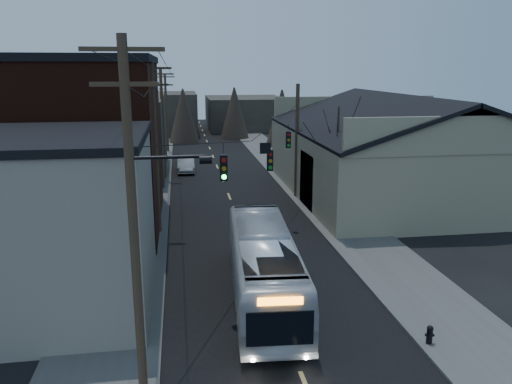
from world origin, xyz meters
The scene contains 14 objects.
road_surface centered at (0.00, 30.00, 0.01)m, with size 9.00×110.00×0.02m, color black.
sidewalk_left centered at (-6.50, 30.00, 0.06)m, with size 4.00×110.00×0.12m, color #474744.
sidewalk_right centered at (6.50, 30.00, 0.06)m, with size 4.00×110.00×0.12m, color #474744.
building_clapboard centered at (-9.00, 9.00, 3.50)m, with size 8.00×8.00×7.00m, color slate.
building_brick centered at (-10.00, 20.00, 5.00)m, with size 10.00×12.00×10.00m, color black.
building_left_far centered at (-9.50, 36.00, 3.50)m, with size 9.00×14.00×7.00m, color #2E2A24.
warehouse centered at (13.00, 25.00, 2.70)m, with size 16.16×20.60×7.73m.
building_far_left centered at (-6.00, 65.00, 3.00)m, with size 10.00×12.00×6.00m, color #2E2A24.
building_far_right centered at (7.00, 70.00, 2.50)m, with size 12.00×14.00×5.00m, color #2E2A24.
bare_tree centered at (6.50, 20.00, 3.60)m, with size 0.40×0.40×7.20m, color black.
utility_lines centered at (-3.11, 24.14, 4.95)m, with size 11.24×45.28×10.50m.
bus centered at (-0.28, 8.44, 1.50)m, with size 2.52×10.77×3.00m, color silver.
parked_car centered at (-3.10, 36.09, 0.74)m, with size 1.57×4.49×1.48m, color #A3A6AB.
fire_hydrant centered at (4.90, 3.83, 0.48)m, with size 0.33×0.23×0.68m.
Camera 1 is at (-3.60, -10.93, 9.63)m, focal length 35.00 mm.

